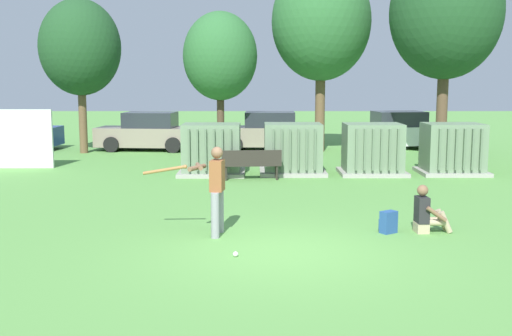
{
  "coord_description": "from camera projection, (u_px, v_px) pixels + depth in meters",
  "views": [
    {
      "loc": [
        -0.44,
        -10.73,
        3.04
      ],
      "look_at": [
        -0.48,
        3.5,
        1.0
      ],
      "focal_mm": 43.98,
      "sensor_mm": 36.0,
      "label": 1
    }
  ],
  "objects": [
    {
      "name": "ground_plane",
      "position": [
        283.0,
        252.0,
        11.06
      ],
      "size": [
        96.0,
        96.0,
        0.0
      ],
      "primitive_type": "plane",
      "color": "#5B9947"
    },
    {
      "name": "transformer_west",
      "position": [
        213.0,
        150.0,
        19.87
      ],
      "size": [
        2.1,
        1.7,
        1.62
      ],
      "color": "#9E9B93",
      "rests_on": "ground"
    },
    {
      "name": "transformer_mid_west",
      "position": [
        294.0,
        150.0,
        19.99
      ],
      "size": [
        2.1,
        1.7,
        1.62
      ],
      "color": "#9E9B93",
      "rests_on": "ground"
    },
    {
      "name": "transformer_mid_east",
      "position": [
        374.0,
        150.0,
        19.94
      ],
      "size": [
        2.1,
        1.7,
        1.62
      ],
      "color": "#9E9B93",
      "rests_on": "ground"
    },
    {
      "name": "transformer_east",
      "position": [
        454.0,
        149.0,
        20.0
      ],
      "size": [
        2.1,
        1.7,
        1.62
      ],
      "color": "#9E9B93",
      "rests_on": "ground"
    },
    {
      "name": "park_bench",
      "position": [
        253.0,
        162.0,
        18.82
      ],
      "size": [
        1.83,
        0.55,
        0.92
      ],
      "color": "#2D2823",
      "rests_on": "ground"
    },
    {
      "name": "batter",
      "position": [
        216.0,
        186.0,
        12.14
      ],
      "size": [
        1.62,
        0.73,
        1.74
      ],
      "color": "gray",
      "rests_on": "ground"
    },
    {
      "name": "sports_ball",
      "position": [
        237.0,
        254.0,
        10.77
      ],
      "size": [
        0.09,
        0.09,
        0.09
      ],
      "primitive_type": "sphere",
      "color": "white",
      "rests_on": "ground"
    },
    {
      "name": "seated_spectator",
      "position": [
        428.0,
        214.0,
        12.42
      ],
      "size": [
        0.73,
        0.56,
        0.96
      ],
      "color": "tan",
      "rests_on": "ground"
    },
    {
      "name": "backpack",
      "position": [
        390.0,
        222.0,
        12.4
      ],
      "size": [
        0.38,
        0.37,
        0.44
      ],
      "color": "#264C8C",
      "rests_on": "ground"
    },
    {
      "name": "tree_left",
      "position": [
        82.0,
        48.0,
        25.17
      ],
      "size": [
        3.25,
        3.25,
        6.21
      ],
      "color": "brown",
      "rests_on": "ground"
    },
    {
      "name": "tree_center_left",
      "position": [
        222.0,
        56.0,
        25.11
      ],
      "size": [
        2.98,
        2.98,
        5.7
      ],
      "color": "#4C3828",
      "rests_on": "ground"
    },
    {
      "name": "tree_center_right",
      "position": [
        323.0,
        22.0,
        25.56
      ],
      "size": [
        4.06,
        4.06,
        7.75
      ],
      "color": "brown",
      "rests_on": "ground"
    },
    {
      "name": "tree_right",
      "position": [
        448.0,
        13.0,
        23.16
      ],
      "size": [
        4.14,
        4.14,
        7.92
      ],
      "color": "brown",
      "rests_on": "ground"
    },
    {
      "name": "parked_car_leftmost",
      "position": [
        12.0,
        132.0,
        26.93
      ],
      "size": [
        4.27,
        2.05,
        1.62
      ],
      "color": "navy",
      "rests_on": "ground"
    },
    {
      "name": "parked_car_left_of_center",
      "position": [
        150.0,
        133.0,
        26.67
      ],
      "size": [
        4.34,
        2.2,
        1.62
      ],
      "color": "gray",
      "rests_on": "ground"
    },
    {
      "name": "parked_car_right_of_center",
      "position": [
        269.0,
        132.0,
        26.88
      ],
      "size": [
        4.25,
        2.02,
        1.62
      ],
      "color": "gray",
      "rests_on": "ground"
    },
    {
      "name": "parked_car_rightmost",
      "position": [
        398.0,
        131.0,
        27.27
      ],
      "size": [
        4.39,
        2.33,
        1.62
      ],
      "color": "silver",
      "rests_on": "ground"
    }
  ]
}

